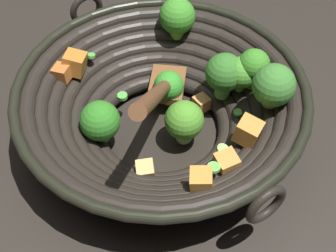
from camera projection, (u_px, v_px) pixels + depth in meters
name	position (u px, v px, depth m)	size (l,w,h in m)	color
ground_plane	(162.00, 136.00, 0.73)	(4.00, 4.00, 0.00)	#28231E
wok	(164.00, 105.00, 0.68)	(0.39, 0.41, 0.23)	black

